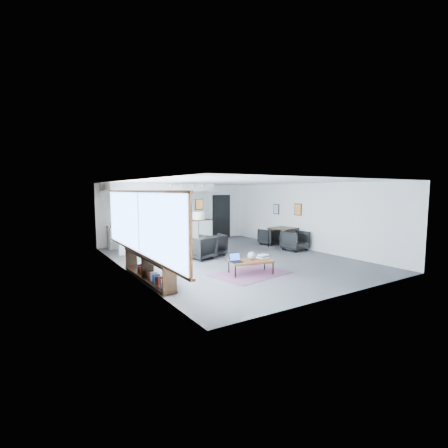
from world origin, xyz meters
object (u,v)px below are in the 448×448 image
floor_lamp (199,217)px  dining_chair_far (270,237)px  dining_chair_near (295,241)px  microwave (167,218)px  ceramic_pot (251,256)px  laptop (236,259)px  dining_table (283,229)px  book_stack (263,256)px  coffee_table (251,261)px  armchair_left (200,246)px  armchair_right (213,243)px

floor_lamp → dining_chair_far: 3.58m
dining_chair_near → microwave: bearing=124.6°
ceramic_pot → laptop: bearing=176.7°
dining_table → floor_lamp: bearing=166.0°
dining_chair_near → book_stack: bearing=-155.2°
ceramic_pot → dining_table: (3.62, 2.63, 0.23)m
coffee_table → armchair_left: bearing=110.4°
dining_table → armchair_left: bearing=-177.8°
dining_chair_far → microwave: (-3.64, 2.57, 0.79)m
floor_lamp → ceramic_pot: bearing=-93.1°
laptop → dining_chair_near: bearing=31.8°
coffee_table → armchair_right: armchair_right is taller
armchair_left → dining_chair_far: armchair_left is taller
laptop → dining_chair_far: (4.14, 3.47, -0.13)m
laptop → microwave: microwave is taller
coffee_table → dining_table: (3.67, 2.65, 0.38)m
armchair_left → armchair_right: 0.79m
floor_lamp → dining_table: (3.44, -0.85, -0.60)m
coffee_table → microwave: size_ratio=2.44×
book_stack → armchair_right: bearing=90.6°
armchair_left → armchair_right: armchair_left is taller
coffee_table → laptop: laptop is taller
coffee_table → microwave: bearing=104.4°
coffee_table → dining_chair_near: bearing=42.7°
laptop → armchair_left: (0.22, 2.45, -0.02)m
ceramic_pot → armchair_left: size_ratio=0.27×
laptop → microwave: bearing=92.4°
floor_lamp → book_stack: bearing=-85.7°
floor_lamp → dining_chair_near: size_ratio=2.14×
floor_lamp → microwave: 2.60m
coffee_table → ceramic_pot: ceramic_pot is taller
armchair_left → dining_chair_near: (3.85, -0.59, -0.08)m
armchair_right → dining_table: 3.23m
armchair_left → ceramic_pot: bearing=80.4°
armchair_left → dining_chair_near: bearing=155.1°
dining_chair_far → dining_chair_near: bearing=76.8°
ceramic_pot → armchair_right: bearing=81.6°
coffee_table → floor_lamp: (0.23, 3.51, 0.97)m
dining_table → dining_chair_near: size_ratio=1.57×
laptop → ceramic_pot: bearing=3.9°
coffee_table → dining_table: bearing=50.6°
armchair_left → coffee_table: bearing=79.4°
armchair_right → microwave: 3.33m
book_stack → floor_lamp: (-0.26, 3.45, 0.90)m
dining_table → book_stack: bearing=-140.7°
ceramic_pot → dining_chair_far: dining_chair_far is taller
armchair_right → dining_chair_far: 3.27m
book_stack → dining_chair_near: bearing=30.9°
ceramic_pot → armchair_left: (-0.29, 2.48, -0.07)m
microwave → dining_chair_far: bearing=-29.0°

